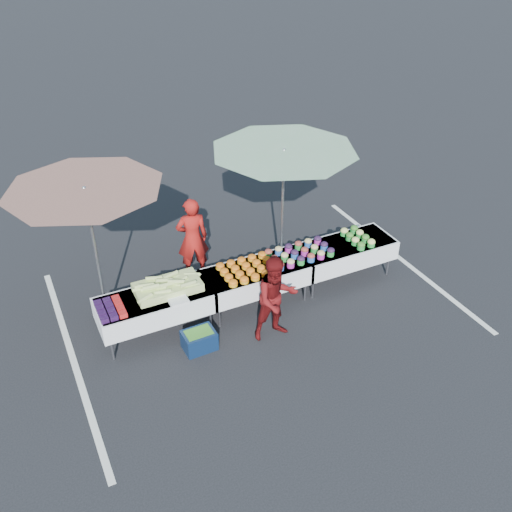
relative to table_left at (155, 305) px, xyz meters
name	(u,v)px	position (x,y,z in m)	size (l,w,h in m)	color
ground	(256,303)	(1.80, 0.00, -0.58)	(80.00, 80.00, 0.00)	black
stripe_left	(73,358)	(-1.40, 0.00, -0.58)	(0.10, 5.00, 0.00)	silver
stripe_right	(401,259)	(5.00, 0.00, -0.58)	(0.10, 5.00, 0.00)	silver
table_left	(155,305)	(0.00, 0.00, 0.00)	(1.86, 0.81, 0.75)	white
table_center	(256,276)	(1.80, 0.00, 0.00)	(1.86, 0.81, 0.75)	white
table_right	(344,251)	(3.60, 0.00, 0.00)	(1.86, 0.81, 0.75)	white
berry_punnets	(110,309)	(-0.71, -0.06, 0.21)	(0.40, 0.54, 0.08)	black
corn_pile	(167,287)	(0.24, 0.04, 0.26)	(1.16, 0.57, 0.26)	#BFE173
plastic_bags	(178,301)	(0.30, -0.30, 0.19)	(0.30, 0.25, 0.05)	white
carrot_bowls	(248,268)	(1.65, -0.01, 0.22)	(0.95, 0.69, 0.11)	orange
potato_cups	(300,252)	(2.65, 0.00, 0.25)	(1.14, 0.58, 0.16)	#265BB4
bean_baskets	(358,237)	(3.86, -0.01, 0.24)	(0.36, 0.68, 0.15)	#238D34
vendor	(192,238)	(1.15, 1.32, 0.22)	(0.58, 0.38, 1.60)	#9D1512
customer	(276,298)	(1.72, -0.89, 0.16)	(0.73, 0.57, 1.49)	#580D0E
umbrella_left	(86,200)	(-0.66, 0.80, 1.66)	(2.46, 2.46, 2.47)	black
umbrella_right	(284,162)	(2.60, 0.58, 1.74)	(2.57, 2.57, 2.56)	black
storage_bin	(199,340)	(0.48, -0.65, -0.41)	(0.52, 0.39, 0.33)	#0C1E3C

